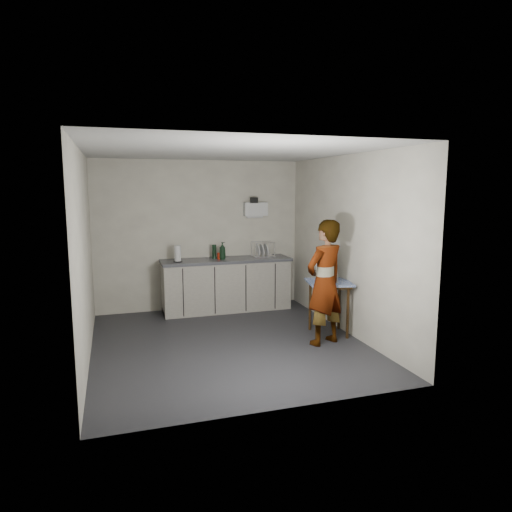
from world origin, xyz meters
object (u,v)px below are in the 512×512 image
object	(u,v)px
soda_can	(219,256)
standing_man	(325,283)
kitchen_counter	(226,286)
bakery_box	(327,274)
dish_rack	(263,253)
soap_bottle	(222,251)
dark_bottle	(214,252)
paper_towel	(178,254)
side_table	(329,288)

from	to	relation	value
soda_can	standing_man	bearing A→B (deg)	-64.89
kitchen_counter	bakery_box	xyz separation A→B (m)	(1.09, -1.68, 0.45)
bakery_box	dish_rack	bearing A→B (deg)	123.89
soda_can	bakery_box	xyz separation A→B (m)	(1.22, -1.69, -0.09)
soap_bottle	dish_rack	world-z (taller)	soap_bottle
bakery_box	soap_bottle	bearing A→B (deg)	145.76
soap_bottle	bakery_box	world-z (taller)	soap_bottle
standing_man	soap_bottle	distance (m)	2.28
soap_bottle	dish_rack	size ratio (longest dim) A/B	0.77
kitchen_counter	bakery_box	size ratio (longest dim) A/B	5.49
kitchen_counter	dark_bottle	world-z (taller)	dark_bottle
dark_bottle	bakery_box	size ratio (longest dim) A/B	0.60
paper_towel	bakery_box	bearing A→B (deg)	-39.57
side_table	dark_bottle	distance (m)	2.26
kitchen_counter	paper_towel	size ratio (longest dim) A/B	8.15
kitchen_counter	soda_can	distance (m)	0.55
standing_man	kitchen_counter	bearing A→B (deg)	-89.55
dark_bottle	bakery_box	distance (m)	2.18
standing_man	side_table	bearing A→B (deg)	-146.22
paper_towel	dish_rack	world-z (taller)	paper_towel
kitchen_counter	side_table	bearing A→B (deg)	-57.78
side_table	bakery_box	world-z (taller)	bakery_box
side_table	soap_bottle	distance (m)	2.11
soda_can	side_table	bearing A→B (deg)	-54.94
side_table	dish_rack	size ratio (longest dim) A/B	2.04
soda_can	dark_bottle	bearing A→B (deg)	130.28
kitchen_counter	soda_can	xyz separation A→B (m)	(-0.13, 0.01, 0.54)
soap_bottle	dish_rack	bearing A→B (deg)	6.03
kitchen_counter	dark_bottle	bearing A→B (deg)	157.33
standing_man	soap_bottle	size ratio (longest dim) A/B	5.77
side_table	dish_rack	distance (m)	1.86
side_table	paper_towel	xyz separation A→B (m)	(-1.94, 1.67, 0.36)
standing_man	bakery_box	bearing A→B (deg)	-141.10
kitchen_counter	dark_bottle	xyz separation A→B (m)	(-0.19, 0.08, 0.61)
kitchen_counter	bakery_box	bearing A→B (deg)	-56.96
side_table	bakery_box	bearing A→B (deg)	108.26
soap_bottle	dish_rack	xyz separation A→B (m)	(0.75, 0.08, -0.09)
soap_bottle	bakery_box	xyz separation A→B (m)	(1.17, -1.65, -0.18)
dish_rack	bakery_box	size ratio (longest dim) A/B	0.94
kitchen_counter	soap_bottle	size ratio (longest dim) A/B	7.55
paper_towel	kitchen_counter	bearing A→B (deg)	5.39
dark_bottle	dish_rack	world-z (taller)	dish_rack
soda_can	dish_rack	distance (m)	0.81
soap_bottle	standing_man	bearing A→B (deg)	-65.76
dark_bottle	bakery_box	world-z (taller)	bakery_box
side_table	soda_can	bearing A→B (deg)	137.09
standing_man	paper_towel	xyz separation A→B (m)	(-1.70, 2.02, 0.18)
paper_towel	dark_bottle	bearing A→B (deg)	13.77
standing_man	soda_can	distance (m)	2.33
soda_can	paper_towel	distance (m)	0.72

